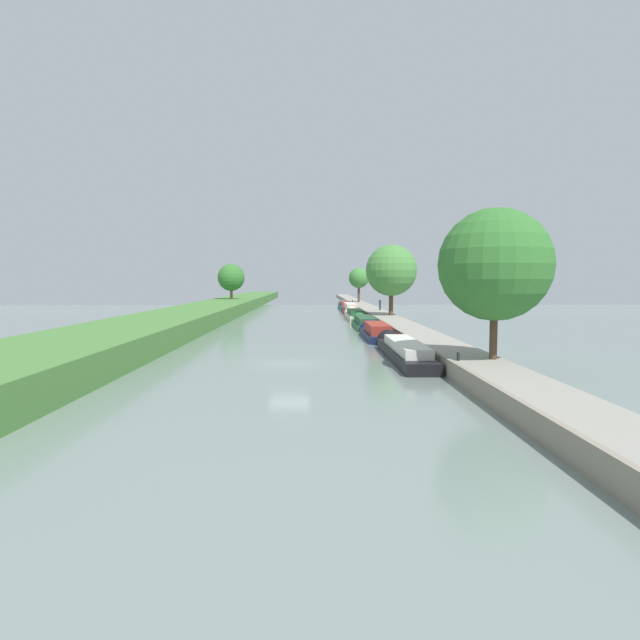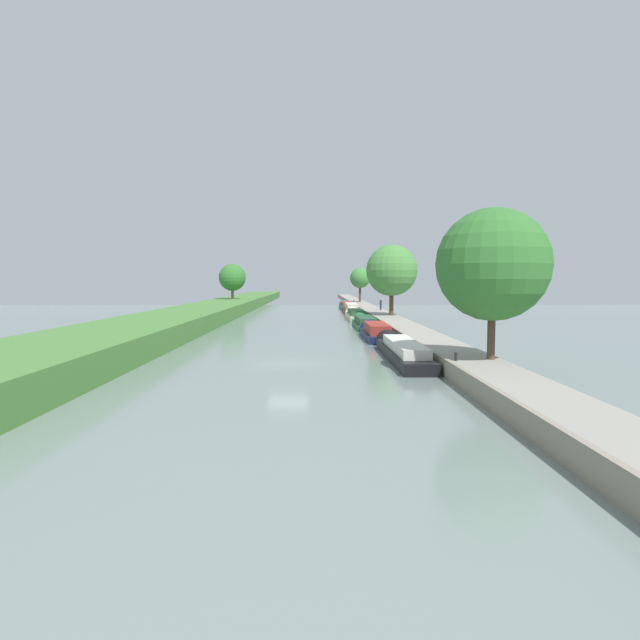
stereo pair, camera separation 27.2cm
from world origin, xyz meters
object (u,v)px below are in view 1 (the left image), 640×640
(narrowboat_navy, at_px, (375,332))
(narrowboat_red, at_px, (350,309))
(mooring_bollard_far, at_px, (353,301))
(narrowboat_teal, at_px, (345,306))
(narrowboat_black, at_px, (403,350))
(narrowboat_cream, at_px, (355,315))
(mooring_bollard_near, at_px, (458,357))
(person_walking, at_px, (380,304))
(narrowboat_green, at_px, (364,322))

(narrowboat_navy, relative_size, narrowboat_red, 0.79)
(mooring_bollard_far, bearing_deg, narrowboat_teal, -110.31)
(narrowboat_red, distance_m, narrowboat_teal, 13.12)
(narrowboat_black, bearing_deg, narrowboat_cream, 90.52)
(mooring_bollard_near, bearing_deg, narrowboat_navy, 95.72)
(narrowboat_navy, distance_m, narrowboat_red, 37.39)
(narrowboat_navy, bearing_deg, narrowboat_cream, 90.07)
(narrowboat_red, xyz_separation_m, mooring_bollard_near, (1.79, -57.76, 0.52))
(person_walking, xyz_separation_m, mooring_bollard_far, (-1.95, 26.83, -0.65))
(narrowboat_teal, distance_m, person_walking, 22.35)
(narrowboat_black, relative_size, mooring_bollard_near, 31.27)
(narrowboat_black, distance_m, person_walking, 41.62)
(narrowboat_navy, distance_m, mooring_bollard_near, 20.49)
(narrowboat_green, relative_size, narrowboat_teal, 1.02)
(narrowboat_teal, height_order, mooring_bollard_near, narrowboat_teal)
(narrowboat_navy, bearing_deg, person_walking, 82.02)
(narrowboat_red, relative_size, mooring_bollard_far, 29.35)
(narrowboat_red, distance_m, person_walking, 9.71)
(narrowboat_red, bearing_deg, narrowboat_black, -89.94)
(narrowboat_green, bearing_deg, person_walking, 76.86)
(narrowboat_cream, xyz_separation_m, narrowboat_teal, (0.28, 26.79, -0.01))
(mooring_bollard_near, relative_size, mooring_bollard_far, 1.00)
(narrowboat_cream, relative_size, mooring_bollard_near, 29.19)
(narrowboat_black, distance_m, narrowboat_cream, 36.65)
(narrowboat_green, distance_m, narrowboat_cream, 12.27)
(person_walking, bearing_deg, narrowboat_green, -103.14)
(person_walking, bearing_deg, mooring_bollard_far, 94.16)
(narrowboat_green, relative_size, narrowboat_cream, 0.93)
(person_walking, bearing_deg, narrowboat_navy, -97.98)
(narrowboat_black, xyz_separation_m, narrowboat_navy, (-0.31, 12.93, 0.01))
(narrowboat_black, distance_m, narrowboat_green, 24.39)
(narrowboat_black, height_order, narrowboat_green, narrowboat_black)
(narrowboat_teal, xyz_separation_m, person_walking, (3.74, -22.00, 1.27))
(narrowboat_black, height_order, mooring_bollard_far, mooring_bollard_far)
(narrowboat_green, height_order, person_walking, person_walking)
(person_walking, distance_m, mooring_bollard_near, 48.93)
(narrowboat_cream, height_order, narrowboat_red, narrowboat_red)
(narrowboat_green, bearing_deg, narrowboat_black, -89.31)
(narrowboat_black, height_order, narrowboat_cream, narrowboat_cream)
(narrowboat_red, distance_m, mooring_bollard_near, 57.79)
(narrowboat_navy, height_order, person_walking, person_walking)
(narrowboat_navy, height_order, narrowboat_teal, narrowboat_navy)
(narrowboat_cream, height_order, narrowboat_teal, narrowboat_teal)
(narrowboat_cream, xyz_separation_m, person_walking, (4.02, 4.79, 1.25))
(narrowboat_cream, bearing_deg, narrowboat_red, 88.83)
(narrowboat_red, relative_size, mooring_bollard_near, 29.35)
(narrowboat_teal, bearing_deg, mooring_bollard_far, 69.69)
(narrowboat_navy, distance_m, narrowboat_teal, 50.51)
(narrowboat_red, relative_size, narrowboat_teal, 1.11)
(narrowboat_green, bearing_deg, mooring_bollard_near, -86.35)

